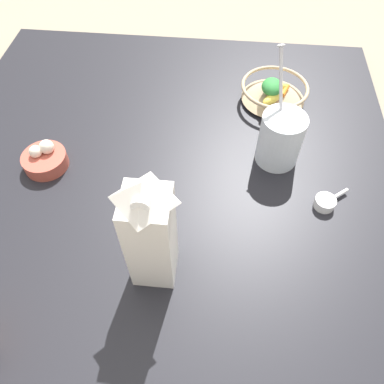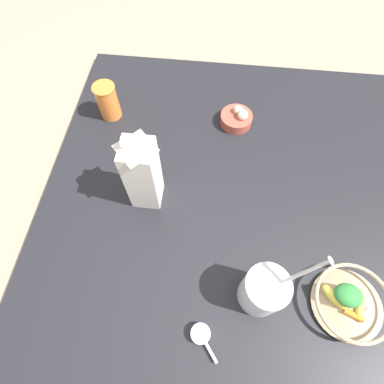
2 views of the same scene
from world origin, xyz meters
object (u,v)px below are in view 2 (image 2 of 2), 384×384
Objects in this scene: garlic_bowl at (237,118)px; yogurt_tub at (264,290)px; drinking_cup at (107,101)px; fruit_bowl at (351,302)px; milk_carton at (142,171)px.

yogurt_tub is at bearing 7.93° from garlic_bowl.
drinking_cup is at bearing -88.51° from garlic_bowl.
garlic_bowl is at bearing -172.07° from yogurt_tub.
fruit_bowl is 0.94m from drinking_cup.
yogurt_tub is 0.77m from drinking_cup.
milk_carton is at bearing -114.64° from fruit_bowl.
milk_carton is at bearing 31.42° from drinking_cup.
drinking_cup is 0.45m from garlic_bowl.
milk_carton is (-0.26, -0.56, 0.11)m from fruit_bowl.
fruit_bowl is 1.50× the size of drinking_cup.
fruit_bowl is 0.66× the size of milk_carton.
fruit_bowl is at bearing 65.36° from milk_carton.
milk_carton reaches higher than garlic_bowl.
fruit_bowl is 0.62m from milk_carton.
yogurt_tub is at bearing 52.40° from milk_carton.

